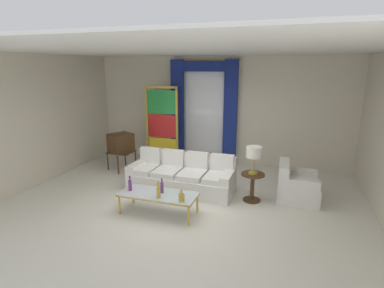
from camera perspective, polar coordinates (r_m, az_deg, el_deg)
The scene contains 17 objects.
ground_plane at distance 6.29m, azimuth -1.90°, elevation -11.33°, with size 16.00×16.00×0.00m, color silver.
wall_rear at distance 8.69m, azimuth 4.98°, elevation 6.20°, with size 8.00×0.12×3.00m, color beige.
wall_left at distance 8.25m, azimuth -25.13°, elevation 4.46°, with size 0.12×7.00×3.00m, color beige.
ceiling_slab at distance 6.43m, azimuth 0.42°, elevation 16.98°, with size 8.00×7.60×0.04m, color white.
curtained_window at distance 8.60m, azimuth 2.16°, elevation 7.77°, with size 2.00×0.17×2.70m.
couch_white_long at distance 6.93m, azimuth -1.77°, elevation -6.07°, with size 2.36×0.97×0.86m.
coffee_table at distance 5.84m, azimuth -6.30°, elevation -9.46°, with size 1.46×0.60×0.41m.
bottle_blue_decanter at distance 5.45m, azimuth -1.96°, elevation -9.85°, with size 0.10×0.10×0.23m.
bottle_crystal_tall at distance 5.60m, azimuth -6.27°, elevation -8.77°, with size 0.07×0.07×0.31m.
bottle_amber_squat at distance 5.80m, azimuth -5.63°, elevation -8.00°, with size 0.06×0.06×0.29m.
bottle_ruby_flask at distance 6.00m, azimuth -11.50°, elevation -7.44°, with size 0.07×0.07×0.30m.
vintage_tv at distance 8.32m, azimuth -13.16°, elevation 0.09°, with size 0.71×0.74×1.35m.
armchair_white at distance 6.76m, azimuth 18.72°, elevation -7.58°, with size 0.84×0.84×0.80m.
stained_glass_divider at distance 8.59m, azimuth -5.64°, elevation 3.10°, with size 0.95×0.05×2.20m.
peacock_figurine at distance 8.28m, azimuth -4.24°, elevation -3.29°, with size 0.44×0.60×0.50m.
round_side_table at distance 6.46m, azimuth 11.21°, elevation -7.45°, with size 0.48×0.48×0.59m.
table_lamp_brass at distance 6.25m, azimuth 11.51°, elevation -1.71°, with size 0.32×0.32×0.57m.
Camera 1 is at (1.96, -5.32, 2.72)m, focal length 28.57 mm.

